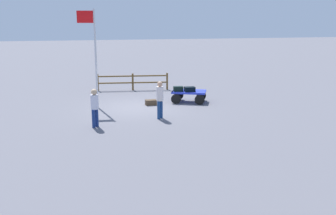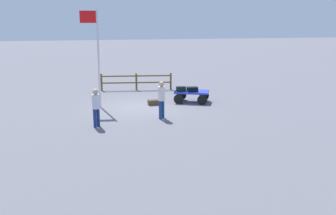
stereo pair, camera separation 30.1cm
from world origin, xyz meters
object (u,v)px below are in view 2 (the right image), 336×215
object	(u,v)px
suitcase_navy	(181,89)
suitcase_grey	(153,102)
flagpole	(96,50)
worker_lead	(162,97)
worker_trailing	(96,105)
suitcase_dark	(192,89)
luggage_cart	(191,94)

from	to	relation	value
suitcase_navy	suitcase_grey	world-z (taller)	suitcase_navy
suitcase_navy	flagpole	bearing A→B (deg)	3.39
suitcase_navy	worker_lead	world-z (taller)	worker_lead
worker_lead	flagpole	xyz separation A→B (m)	(2.83, -2.88, 1.96)
suitcase_grey	worker_trailing	distance (m)	4.89
suitcase_dark	suitcase_navy	bearing A→B (deg)	-16.73
suitcase_dark	worker_trailing	xyz separation A→B (m)	(5.26, 3.77, 0.21)
suitcase_dark	worker_trailing	world-z (taller)	worker_trailing
suitcase_dark	worker_lead	bearing A→B (deg)	52.72
suitcase_navy	worker_trailing	xyz separation A→B (m)	(4.65, 3.95, 0.21)
suitcase_grey	worker_lead	xyz separation A→B (m)	(0.08, 2.89, 0.88)
worker_trailing	flagpole	distance (m)	4.20
suitcase_dark	worker_lead	size ratio (longest dim) A/B	0.33
worker_lead	suitcase_grey	bearing A→B (deg)	-91.60
suitcase_grey	worker_trailing	bearing A→B (deg)	50.21
worker_lead	suitcase_dark	bearing A→B (deg)	-127.28
luggage_cart	suitcase_navy	xyz separation A→B (m)	(0.60, 0.02, 0.31)
worker_lead	worker_trailing	size ratio (longest dim) A/B	1.05
luggage_cart	flagpole	xyz separation A→B (m)	(5.09, 0.29, 2.52)
suitcase_dark	worker_trailing	size ratio (longest dim) A/B	0.35
worker_trailing	worker_lead	bearing A→B (deg)	-165.00
luggage_cart	flagpole	distance (m)	5.69
suitcase_grey	worker_lead	bearing A→B (deg)	88.40
luggage_cart	worker_lead	bearing A→B (deg)	54.56
suitcase_dark	flagpole	size ratio (longest dim) A/B	0.12
flagpole	suitcase_dark	bearing A→B (deg)	-179.05
suitcase_dark	flagpole	world-z (taller)	flagpole
suitcase_dark	worker_trailing	distance (m)	6.47
suitcase_navy	flagpole	xyz separation A→B (m)	(4.49, 0.27, 2.21)
worker_trailing	flagpole	size ratio (longest dim) A/B	0.33
suitcase_navy	suitcase_dark	distance (m)	0.63
suitcase_dark	flagpole	distance (m)	5.55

